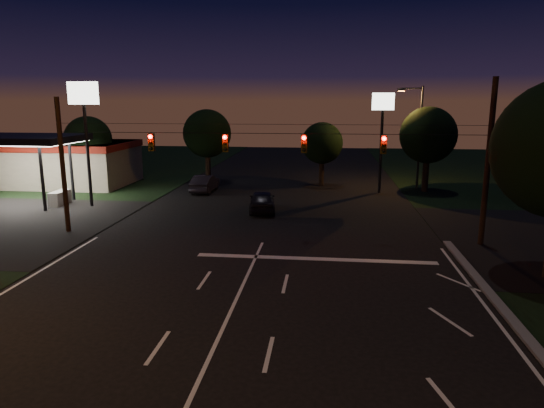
# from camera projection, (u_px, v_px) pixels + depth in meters

# --- Properties ---
(ground) EXTENTS (140.00, 140.00, 0.00)m
(ground) POSITION_uv_depth(u_px,v_px,m) (196.00, 387.00, 13.46)
(ground) COLOR black
(ground) RESTS_ON ground
(stop_bar) EXTENTS (12.00, 0.50, 0.01)m
(stop_bar) POSITION_uv_depth(u_px,v_px,m) (315.00, 259.00, 24.30)
(stop_bar) COLOR silver
(stop_bar) RESTS_ON ground
(utility_pole_right) EXTENTS (0.30, 0.30, 9.00)m
(utility_pole_right) POSITION_uv_depth(u_px,v_px,m) (480.00, 245.00, 26.71)
(utility_pole_right) COLOR black
(utility_pole_right) RESTS_ON ground
(utility_pole_left) EXTENTS (0.28, 0.28, 8.00)m
(utility_pole_left) POSITION_uv_depth(u_px,v_px,m) (69.00, 232.00, 29.36)
(utility_pole_left) COLOR black
(utility_pole_left) RESTS_ON ground
(signal_span) EXTENTS (24.00, 0.40, 1.56)m
(signal_span) POSITION_uv_depth(u_px,v_px,m) (264.00, 142.00, 26.84)
(signal_span) COLOR black
(signal_span) RESTS_ON ground
(gas_station) EXTENTS (14.20, 16.10, 5.25)m
(gas_station) POSITION_uv_depth(u_px,v_px,m) (52.00, 160.00, 44.90)
(gas_station) COLOR gray
(gas_station) RESTS_ON ground
(pole_sign_left_near) EXTENTS (2.20, 0.30, 9.10)m
(pole_sign_left_near) POSITION_uv_depth(u_px,v_px,m) (84.00, 112.00, 34.92)
(pole_sign_left_near) COLOR black
(pole_sign_left_near) RESTS_ON ground
(pole_sign_right) EXTENTS (1.80, 0.30, 8.40)m
(pole_sign_right) POSITION_uv_depth(u_px,v_px,m) (382.00, 119.00, 40.41)
(pole_sign_right) COLOR black
(pole_sign_right) RESTS_ON ground
(street_light_right_far) EXTENTS (2.20, 0.35, 9.00)m
(street_light_right_far) POSITION_uv_depth(u_px,v_px,m) (417.00, 130.00, 42.21)
(street_light_right_far) COLOR black
(street_light_right_far) RESTS_ON ground
(tree_far_a) EXTENTS (4.20, 4.20, 6.42)m
(tree_far_a) POSITION_uv_depth(u_px,v_px,m) (89.00, 140.00, 43.81)
(tree_far_a) COLOR black
(tree_far_a) RESTS_ON ground
(tree_far_b) EXTENTS (4.60, 4.60, 6.98)m
(tree_far_b) POSITION_uv_depth(u_px,v_px,m) (208.00, 134.00, 46.53)
(tree_far_b) COLOR black
(tree_far_b) RESTS_ON ground
(tree_far_c) EXTENTS (3.80, 3.80, 5.86)m
(tree_far_c) POSITION_uv_depth(u_px,v_px,m) (322.00, 144.00, 44.47)
(tree_far_c) COLOR black
(tree_far_c) RESTS_ON ground
(tree_far_d) EXTENTS (4.80, 4.80, 7.30)m
(tree_far_d) POSITION_uv_depth(u_px,v_px,m) (428.00, 136.00, 41.37)
(tree_far_d) COLOR black
(tree_far_d) RESTS_ON ground
(tree_far_e) EXTENTS (4.00, 4.00, 6.18)m
(tree_far_e) POSITION_uv_depth(u_px,v_px,m) (535.00, 147.00, 38.67)
(tree_far_e) COLOR black
(tree_far_e) RESTS_ON ground
(car_oncoming_a) EXTENTS (2.37, 4.69, 1.53)m
(car_oncoming_a) POSITION_uv_depth(u_px,v_px,m) (262.00, 201.00, 34.60)
(car_oncoming_a) COLOR black
(car_oncoming_a) RESTS_ON ground
(car_oncoming_b) EXTENTS (1.68, 4.50, 1.47)m
(car_oncoming_b) POSITION_uv_depth(u_px,v_px,m) (205.00, 183.00, 42.04)
(car_oncoming_b) COLOR black
(car_oncoming_b) RESTS_ON ground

